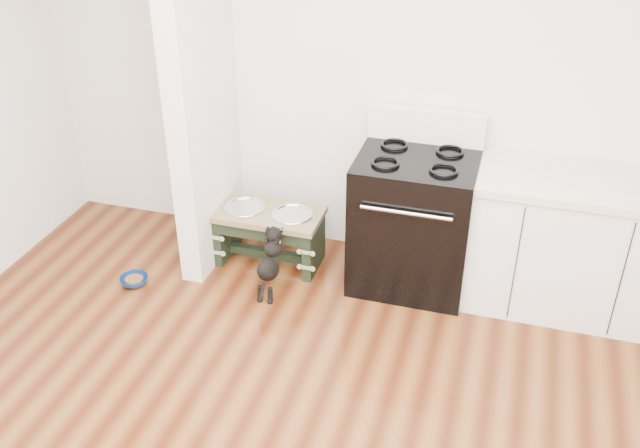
{
  "coord_description": "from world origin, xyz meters",
  "views": [
    {
      "loc": [
        0.81,
        -1.89,
        2.85
      ],
      "look_at": [
        -0.29,
        1.83,
        0.54
      ],
      "focal_mm": 40.0,
      "sensor_mm": 36.0,
      "label": 1
    }
  ],
  "objects": [
    {
      "name": "room_shell",
      "position": [
        0.0,
        0.0,
        1.62
      ],
      "size": [
        5.0,
        5.0,
        5.0
      ],
      "color": "silver",
      "rests_on": "ground"
    },
    {
      "name": "oven_range",
      "position": [
        0.25,
        2.16,
        0.48
      ],
      "size": [
        0.76,
        0.69,
        1.14
      ],
      "color": "black",
      "rests_on": "ground"
    },
    {
      "name": "cabinet_run",
      "position": [
        1.23,
        2.18,
        0.45
      ],
      "size": [
        1.24,
        0.64,
        0.91
      ],
      "color": "silver",
      "rests_on": "ground"
    },
    {
      "name": "dog_feeder",
      "position": [
        -0.75,
        2.09,
        0.29
      ],
      "size": [
        0.75,
        0.4,
        0.43
      ],
      "color": "black",
      "rests_on": "ground"
    },
    {
      "name": "partition_wall",
      "position": [
        -1.18,
        2.1,
        1.35
      ],
      "size": [
        0.15,
        0.8,
        2.7
      ],
      "primitive_type": "cube",
      "color": "silver",
      "rests_on": "ground"
    },
    {
      "name": "puppy",
      "position": [
        -0.61,
        1.74,
        0.25
      ],
      "size": [
        0.13,
        0.38,
        0.46
      ],
      "color": "black",
      "rests_on": "ground"
    },
    {
      "name": "floor_bowl",
      "position": [
        -1.54,
        1.56,
        0.03
      ],
      "size": [
        0.22,
        0.22,
        0.06
      ],
      "rotation": [
        0.0,
        0.0,
        -0.16
      ],
      "color": "navy",
      "rests_on": "ground"
    }
  ]
}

